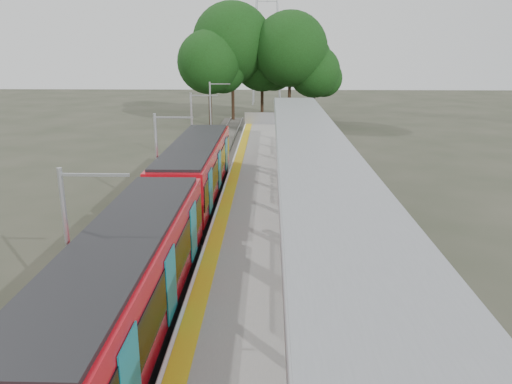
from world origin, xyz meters
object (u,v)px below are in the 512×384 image
(train, at_px, (171,209))
(bench_far, at_px, (311,155))
(bench_mid, at_px, (322,180))
(info_pillar_near, at_px, (299,267))
(info_pillar_far, at_px, (284,165))
(litter_bin, at_px, (293,233))

(train, relative_size, bench_far, 18.38)
(bench_mid, xyz_separation_m, info_pillar_near, (-1.95, -12.15, 0.30))
(bench_far, bearing_deg, info_pillar_far, -101.23)
(bench_mid, xyz_separation_m, litter_bin, (-1.96, -8.01, -0.10))
(litter_bin, bearing_deg, info_pillar_far, 90.82)
(bench_far, relative_size, info_pillar_far, 0.81)
(info_pillar_near, relative_size, litter_bin, 2.22)
(train, distance_m, info_pillar_far, 10.62)
(train, relative_size, litter_bin, 31.60)
(train, distance_m, info_pillar_near, 7.30)
(train, relative_size, info_pillar_far, 14.95)
(info_pillar_near, height_order, litter_bin, info_pillar_near)
(bench_far, relative_size, litter_bin, 1.72)
(bench_mid, bearing_deg, info_pillar_far, 150.09)
(litter_bin, bearing_deg, info_pillar_near, -89.81)
(bench_far, xyz_separation_m, litter_bin, (-1.84, -14.83, -0.08))
(bench_mid, bearing_deg, train, -116.91)
(bench_mid, bearing_deg, bench_far, 109.65)
(bench_far, height_order, info_pillar_far, info_pillar_far)
(train, height_order, bench_mid, train)
(info_pillar_near, bearing_deg, train, 127.98)
(info_pillar_near, height_order, info_pillar_far, info_pillar_near)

